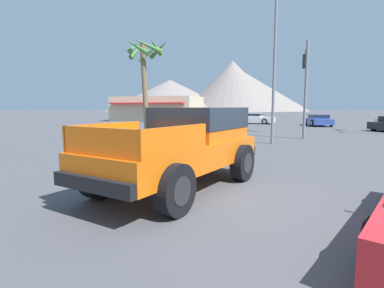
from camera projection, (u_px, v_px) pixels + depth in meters
The scene contains 9 objects.
ground_plane at pixel (197, 187), 7.07m from camera, with size 320.00×320.00×0.00m, color #4C4C51.
orange_pickup_truck at pixel (187, 141), 7.16m from camera, with size 3.10×5.37×1.87m.
parked_car_blue at pixel (318, 120), 29.74m from camera, with size 2.52×4.43×1.14m.
parked_car_white at pixel (254, 118), 33.60m from camera, with size 4.64×2.34×1.18m.
traffic_light_crosswalk at pixel (305, 73), 18.69m from camera, with size 0.38×3.99×5.70m.
street_lamp_post at pixel (275, 47), 14.76m from camera, with size 0.90×0.24×8.04m.
palm_tree_tall at pixel (145, 61), 20.60m from camera, with size 2.84×3.21×6.56m.
storefront_building at pixel (157, 109), 40.90m from camera, with size 11.31×7.09×3.23m.
distant_mountain_range at pixel (219, 91), 131.06m from camera, with size 84.82×77.51×20.70m.
Camera 1 is at (2.00, -6.59, 1.89)m, focal length 28.00 mm.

